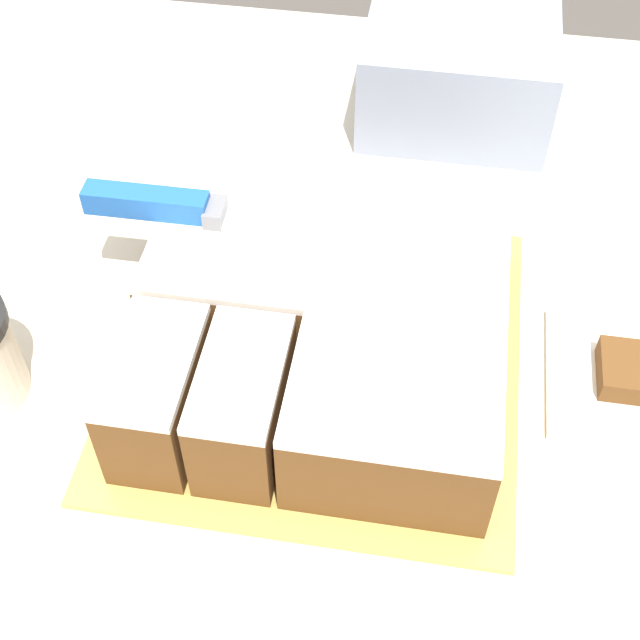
# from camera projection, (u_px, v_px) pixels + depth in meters

# --- Properties ---
(countertop) EXTENTS (1.40, 1.10, 0.90)m
(countertop) POSITION_uv_depth(u_px,v_px,m) (267.00, 562.00, 1.13)
(countertop) COLOR beige
(countertop) RESTS_ON ground_plane
(cake_board) EXTENTS (0.34, 0.35, 0.01)m
(cake_board) POSITION_uv_depth(u_px,v_px,m) (320.00, 356.00, 0.78)
(cake_board) COLOR gold
(cake_board) RESTS_ON countertop
(cake) EXTENTS (0.30, 0.31, 0.09)m
(cake) POSITION_uv_depth(u_px,v_px,m) (323.00, 318.00, 0.74)
(cake) COLOR brown
(cake) RESTS_ON cake_board
(knife) EXTENTS (0.33, 0.03, 0.02)m
(knife) POSITION_uv_depth(u_px,v_px,m) (199.00, 210.00, 0.75)
(knife) COLOR silver
(knife) RESTS_ON cake
(paper_napkin) EXTENTS (0.14, 0.14, 0.01)m
(paper_napkin) POSITION_uv_depth(u_px,v_px,m) (628.00, 381.00, 0.76)
(paper_napkin) COLOR white
(paper_napkin) RESTS_ON countertop
(brownie) EXTENTS (0.06, 0.06, 0.02)m
(brownie) POSITION_uv_depth(u_px,v_px,m) (633.00, 371.00, 0.75)
(brownie) COLOR brown
(brownie) RESTS_ON paper_napkin
(storage_box) EXTENTS (0.20, 0.18, 0.11)m
(storage_box) POSITION_uv_depth(u_px,v_px,m) (458.00, 71.00, 0.97)
(storage_box) COLOR #8C99B2
(storage_box) RESTS_ON countertop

